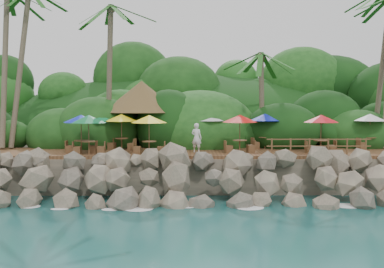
{
  "coord_description": "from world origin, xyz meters",
  "views": [
    {
      "loc": [
        -0.24,
        -22.96,
        5.39
      ],
      "look_at": [
        0.0,
        6.0,
        3.4
      ],
      "focal_mm": 43.04,
      "sensor_mm": 36.0,
      "label": 1
    }
  ],
  "objects": [
    {
      "name": "foam_line",
      "position": [
        0.0,
        0.3,
        0.03
      ],
      "size": [
        25.2,
        0.8,
        0.06
      ],
      "color": "white",
      "rests_on": "ground"
    },
    {
      "name": "jungle_foliage",
      "position": [
        0.0,
        15.0,
        0.0
      ],
      "size": [
        44.0,
        16.0,
        12.0
      ],
      "primitive_type": null,
      "color": "#143811",
      "rests_on": "ground"
    },
    {
      "name": "terrace",
      "position": [
        0.0,
        6.0,
        2.2
      ],
      "size": [
        26.0,
        5.0,
        0.2
      ],
      "primitive_type": "cube",
      "color": "brown",
      "rests_on": "land_base"
    },
    {
      "name": "seawall",
      "position": [
        0.0,
        2.0,
        1.15
      ],
      "size": [
        29.0,
        4.0,
        2.3
      ],
      "primitive_type": null,
      "color": "gray",
      "rests_on": "ground"
    },
    {
      "name": "palms",
      "position": [
        0.24,
        8.62,
        12.04
      ],
      "size": [
        31.78,
        7.33,
        12.19
      ],
      "color": "brown",
      "rests_on": "ground"
    },
    {
      "name": "ground",
      "position": [
        0.0,
        0.0,
        0.0
      ],
      "size": [
        140.0,
        140.0,
        0.0
      ],
      "primitive_type": "plane",
      "color": "#19514F",
      "rests_on": "ground"
    },
    {
      "name": "palapa",
      "position": [
        -3.49,
        9.27,
        5.79
      ],
      "size": [
        5.55,
        5.55,
        4.6
      ],
      "color": "brown",
      "rests_on": "ground"
    },
    {
      "name": "railing",
      "position": [
        7.38,
        3.65,
        2.91
      ],
      "size": [
        6.1,
        0.1,
        1.0
      ],
      "color": "brown",
      "rests_on": "terrace"
    },
    {
      "name": "dining_clusters",
      "position": [
        0.27,
        6.06,
        4.24
      ],
      "size": [
        20.72,
        5.36,
        2.34
      ],
      "color": "brown",
      "rests_on": "terrace"
    },
    {
      "name": "waiter",
      "position": [
        0.27,
        5.34,
        3.21
      ],
      "size": [
        0.79,
        0.67,
        1.83
      ],
      "primitive_type": "imported",
      "rotation": [
        0.0,
        0.0,
        2.72
      ],
      "color": "silver",
      "rests_on": "terrace"
    },
    {
      "name": "land_base",
      "position": [
        0.0,
        16.0,
        1.05
      ],
      "size": [
        32.0,
        25.2,
        2.1
      ],
      "primitive_type": "cube",
      "color": "gray",
      "rests_on": "ground"
    },
    {
      "name": "jungle_hill",
      "position": [
        0.0,
        23.5,
        0.0
      ],
      "size": [
        44.8,
        28.0,
        15.4
      ],
      "primitive_type": "ellipsoid",
      "color": "#143811",
      "rests_on": "ground"
    }
  ]
}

